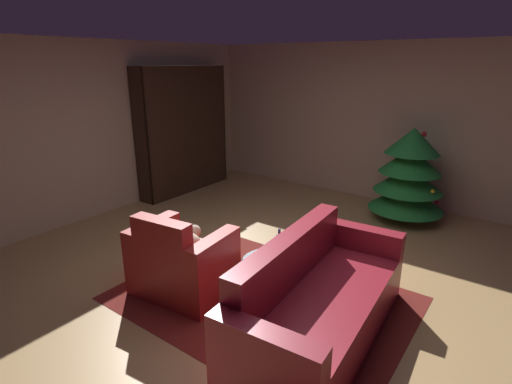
% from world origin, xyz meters
% --- Properties ---
extents(ground_plane, '(7.72, 7.72, 0.00)m').
position_xyz_m(ground_plane, '(0.00, 0.00, 0.00)').
color(ground_plane, '#AA8654').
extents(wall_back, '(6.43, 0.06, 2.50)m').
position_xyz_m(wall_back, '(0.00, 3.25, 1.25)').
color(wall_back, tan).
rests_on(wall_back, ground).
extents(wall_left, '(0.06, 6.55, 2.50)m').
position_xyz_m(wall_left, '(-3.18, 0.00, 1.25)').
color(wall_left, tan).
rests_on(wall_left, ground).
extents(area_rug, '(2.70, 1.97, 0.01)m').
position_xyz_m(area_rug, '(0.14, -0.32, 0.00)').
color(area_rug, maroon).
rests_on(area_rug, ground).
extents(bookshelf_unit, '(0.33, 1.83, 2.13)m').
position_xyz_m(bookshelf_unit, '(-2.95, 1.82, 1.07)').
color(bookshelf_unit, black).
rests_on(bookshelf_unit, ground).
extents(armchair_red, '(0.98, 0.77, 0.86)m').
position_xyz_m(armchair_red, '(-0.58, -0.69, 0.32)').
color(armchair_red, maroon).
rests_on(armchair_red, ground).
extents(couch_red, '(0.94, 2.06, 0.86)m').
position_xyz_m(couch_red, '(0.81, -0.50, 0.30)').
color(couch_red, maroon).
rests_on(couch_red, ground).
extents(coffee_table, '(0.62, 0.62, 0.40)m').
position_xyz_m(coffee_table, '(0.22, -0.26, 0.36)').
color(coffee_table, black).
rests_on(coffee_table, ground).
extents(book_stack_on_table, '(0.21, 0.17, 0.09)m').
position_xyz_m(book_stack_on_table, '(0.16, -0.27, 0.44)').
color(book_stack_on_table, gray).
rests_on(book_stack_on_table, coffee_table).
extents(bottle_on_table, '(0.06, 0.06, 0.27)m').
position_xyz_m(bottle_on_table, '(0.17, -0.10, 0.51)').
color(bottle_on_table, navy).
rests_on(bottle_on_table, coffee_table).
extents(decorated_tree, '(1.05, 1.05, 1.34)m').
position_xyz_m(decorated_tree, '(0.63, 2.58, 0.67)').
color(decorated_tree, brown).
rests_on(decorated_tree, ground).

